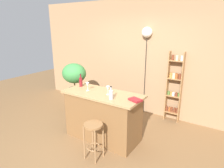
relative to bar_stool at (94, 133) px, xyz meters
name	(u,v)px	position (x,y,z in m)	size (l,w,h in m)	color
ground	(94,144)	(-0.24, 0.30, -0.47)	(12.00, 12.00, 0.00)	brown
back_wall	(141,58)	(-0.24, 2.25, 0.93)	(6.40, 0.10, 2.80)	#997551
kitchen_counter	(103,116)	(-0.24, 0.60, 0.01)	(1.53, 0.68, 0.95)	brown
bar_stool	(94,133)	(0.00, 0.00, 0.00)	(0.31, 0.31, 0.64)	#997047
spice_shelf	(174,87)	(0.69, 2.10, 0.36)	(0.33, 0.15, 1.63)	#9E7042
plant_stool	(76,104)	(-1.50, 1.17, -0.22)	(0.34, 0.34, 0.50)	#2D2823
potted_plant	(74,75)	(-1.50, 1.17, 0.54)	(0.61, 0.55, 0.80)	#514C47
bottle_olive_oil	(81,82)	(-0.86, 0.70, 0.58)	(0.07, 0.07, 0.27)	maroon
bottle_wine_red	(111,94)	(0.07, 0.42, 0.57)	(0.07, 0.07, 0.23)	#B2B2B7
wine_glass_left	(108,89)	(-0.11, 0.59, 0.60)	(0.07, 0.07, 0.16)	silver
wine_glass_center	(87,85)	(-0.57, 0.57, 0.60)	(0.07, 0.07, 0.16)	silver
cookbook	(135,100)	(0.46, 0.58, 0.50)	(0.21, 0.15, 0.04)	maroon
pendant_globe_light	(147,33)	(-0.06, 2.14, 1.53)	(0.25, 0.25, 2.15)	black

